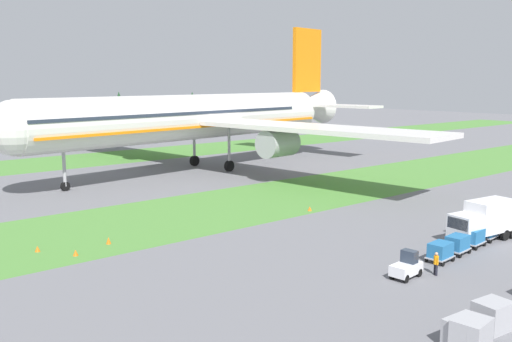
# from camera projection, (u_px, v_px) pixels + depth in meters

# --- Properties ---
(grass_strip_near) EXTENTS (320.00, 17.20, 0.01)m
(grass_strip_near) POSITION_uv_depth(u_px,v_px,m) (211.00, 209.00, 61.56)
(grass_strip_near) COLOR #4C8438
(grass_strip_near) RESTS_ON ground
(grass_strip_far) EXTENTS (320.00, 17.20, 0.01)m
(grass_strip_far) POSITION_uv_depth(u_px,v_px,m) (57.00, 163.00, 96.75)
(grass_strip_far) COLOR #4C8438
(grass_strip_far) RESTS_ON ground
(airliner) EXTENTS (64.96, 80.29, 23.79)m
(airliner) POSITION_uv_depth(u_px,v_px,m) (199.00, 117.00, 87.13)
(airliner) COLOR silver
(airliner) RESTS_ON ground
(baggage_tug) EXTENTS (2.70, 1.51, 1.97)m
(baggage_tug) POSITION_uv_depth(u_px,v_px,m) (407.00, 267.00, 40.06)
(baggage_tug) COLOR silver
(baggage_tug) RESTS_ON ground
(cargo_dolly_lead) EXTENTS (2.31, 1.67, 1.55)m
(cargo_dolly_lead) POSITION_uv_depth(u_px,v_px,m) (440.00, 251.00, 43.52)
(cargo_dolly_lead) COLOR #A3A3A8
(cargo_dolly_lead) RESTS_ON ground
(cargo_dolly_second) EXTENTS (2.31, 1.67, 1.55)m
(cargo_dolly_second) POSITION_uv_depth(u_px,v_px,m) (457.00, 243.00, 45.52)
(cargo_dolly_second) COLOR #A3A3A8
(cargo_dolly_second) RESTS_ON ground
(cargo_dolly_third) EXTENTS (2.31, 1.67, 1.55)m
(cargo_dolly_third) POSITION_uv_depth(u_px,v_px,m) (473.00, 236.00, 47.53)
(cargo_dolly_third) COLOR #A3A3A8
(cargo_dolly_third) RESTS_ON ground
(cargo_dolly_fourth) EXTENTS (2.31, 1.67, 1.55)m
(cargo_dolly_fourth) POSITION_uv_depth(u_px,v_px,m) (487.00, 230.00, 49.53)
(cargo_dolly_fourth) COLOR #A3A3A8
(cargo_dolly_fourth) RESTS_ON ground
(catering_truck) EXTENTS (7.20, 3.21, 3.58)m
(catering_truck) POSITION_uv_depth(u_px,v_px,m) (483.00, 219.00, 49.16)
(catering_truck) COLOR silver
(catering_truck) RESTS_ON ground
(ground_crew_marshaller) EXTENTS (0.36, 0.50, 1.74)m
(ground_crew_marshaller) POSITION_uv_depth(u_px,v_px,m) (436.00, 263.00, 40.52)
(ground_crew_marshaller) COLOR black
(ground_crew_marshaller) RESTS_ON ground
(uld_container_0) EXTENTS (2.12, 1.75, 1.57)m
(uld_container_0) POSITION_uv_depth(u_px,v_px,m) (465.00, 333.00, 29.54)
(uld_container_0) COLOR #A3A3A8
(uld_container_0) RESTS_ON ground
(uld_container_1) EXTENTS (2.17, 1.82, 1.69)m
(uld_container_1) POSITION_uv_depth(u_px,v_px,m) (493.00, 316.00, 31.65)
(uld_container_1) COLOR #A3A3A8
(uld_container_1) RESTS_ON ground
(uld_container_2) EXTENTS (2.16, 1.81, 1.77)m
(uld_container_2) POSITION_uv_depth(u_px,v_px,m) (471.00, 335.00, 29.17)
(uld_container_2) COLOR #A3A3A8
(uld_container_2) RESTS_ON ground
(taxiway_marker_0) EXTENTS (0.44, 0.44, 0.60)m
(taxiway_marker_0) POSITION_uv_depth(u_px,v_px,m) (109.00, 241.00, 48.43)
(taxiway_marker_0) COLOR orange
(taxiway_marker_0) RESTS_ON ground
(taxiway_marker_1) EXTENTS (0.44, 0.44, 0.51)m
(taxiway_marker_1) POSITION_uv_depth(u_px,v_px,m) (76.00, 253.00, 45.16)
(taxiway_marker_1) COLOR orange
(taxiway_marker_1) RESTS_ON ground
(taxiway_marker_2) EXTENTS (0.44, 0.44, 0.50)m
(taxiway_marker_2) POSITION_uv_depth(u_px,v_px,m) (310.00, 209.00, 60.80)
(taxiway_marker_2) COLOR orange
(taxiway_marker_2) RESTS_ON ground
(taxiway_marker_3) EXTENTS (0.44, 0.44, 0.48)m
(taxiway_marker_3) POSITION_uv_depth(u_px,v_px,m) (37.00, 249.00, 46.24)
(taxiway_marker_3) COLOR orange
(taxiway_marker_3) RESTS_ON ground
(distant_tree_line) EXTENTS (149.90, 9.00, 12.98)m
(distant_tree_line) POSITION_uv_depth(u_px,v_px,m) (21.00, 111.00, 124.33)
(distant_tree_line) COLOR #4C3823
(distant_tree_line) RESTS_ON ground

